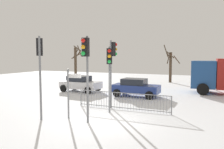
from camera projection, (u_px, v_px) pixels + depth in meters
ground_plane at (105, 120)px, 11.57m from camera, size 60.00×60.00×0.00m
traffic_light_foreground_right at (86, 60)px, 10.76m from camera, size 0.33×0.57×4.30m
traffic_light_mid_left at (40, 59)px, 11.48m from camera, size 0.46×0.48×4.34m
traffic_light_mid_right at (109, 65)px, 12.79m from camera, size 0.39×0.54×3.86m
traffic_light_rear_left at (112, 59)px, 14.25m from camera, size 0.41×0.52×4.31m
direction_sign_post at (69, 91)px, 11.79m from camera, size 0.78×0.18×2.64m
pedestrian_guard_railing at (122, 101)px, 13.80m from camera, size 6.04×0.08×1.07m
car_white_mid at (80, 83)px, 20.90m from camera, size 3.88×2.09×1.47m
car_blue_trailing at (135, 87)px, 18.34m from camera, size 3.82×1.95×1.47m
bare_tree_left at (76, 62)px, 29.84m from camera, size 1.74×1.75×4.70m
bare_tree_centre at (170, 65)px, 28.00m from camera, size 2.06×1.68×4.78m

